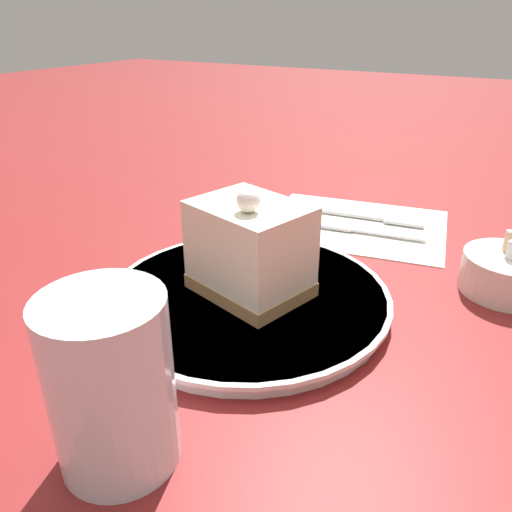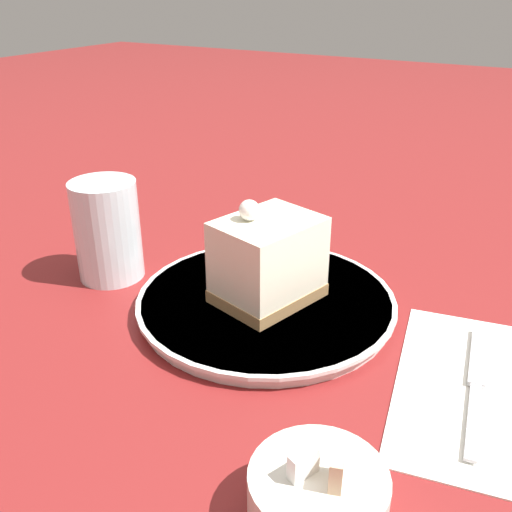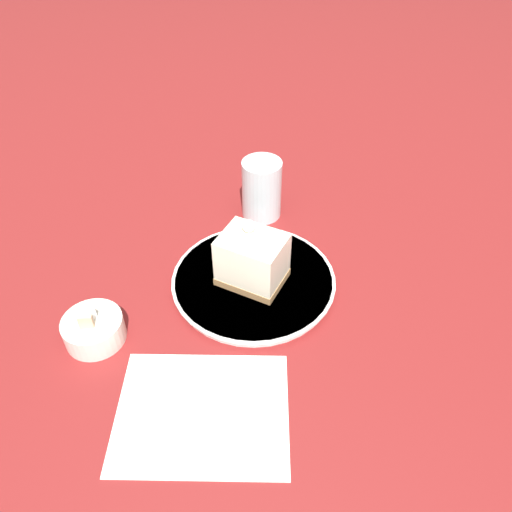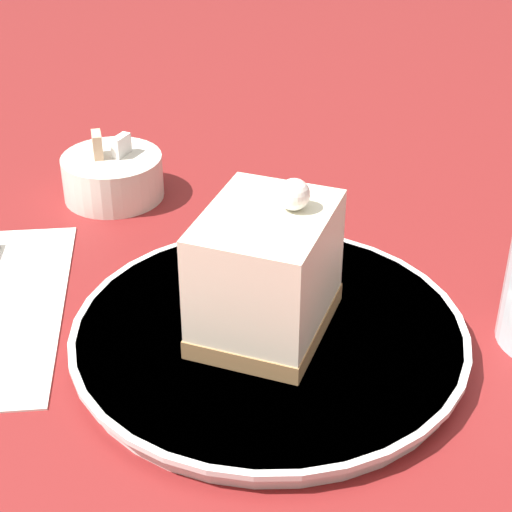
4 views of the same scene
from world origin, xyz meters
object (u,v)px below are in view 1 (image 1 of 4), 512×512
(cake_slice, at_px, (250,249))
(knife, at_px, (339,227))
(sugar_bowl, at_px, (508,273))
(fork, at_px, (371,217))
(drinking_glass, at_px, (111,384))
(plate, at_px, (248,298))

(cake_slice, height_order, knife, cake_slice)
(cake_slice, bearing_deg, sugar_bowl, 141.69)
(cake_slice, distance_m, fork, 0.27)
(sugar_bowl, distance_m, drinking_glass, 0.39)
(fork, bearing_deg, drinking_glass, -9.45)
(cake_slice, xyz_separation_m, knife, (-0.21, 0.01, -0.05))
(fork, relative_size, drinking_glass, 1.50)
(cake_slice, bearing_deg, drinking_glass, 21.85)
(plate, distance_m, cake_slice, 0.05)
(cake_slice, xyz_separation_m, drinking_glass, (0.19, 0.02, -0.00))
(plate, distance_m, knife, 0.21)
(knife, bearing_deg, fork, 148.22)
(sugar_bowl, height_order, drinking_glass, drinking_glass)
(sugar_bowl, bearing_deg, drinking_glass, -28.38)
(plate, relative_size, knife, 1.49)
(fork, relative_size, sugar_bowl, 1.93)
(knife, height_order, drinking_glass, drinking_glass)
(drinking_glass, bearing_deg, sugar_bowl, 151.62)
(plate, height_order, drinking_glass, drinking_glass)
(drinking_glass, bearing_deg, plate, -173.38)
(cake_slice, relative_size, sugar_bowl, 1.33)
(fork, bearing_deg, knife, -31.78)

